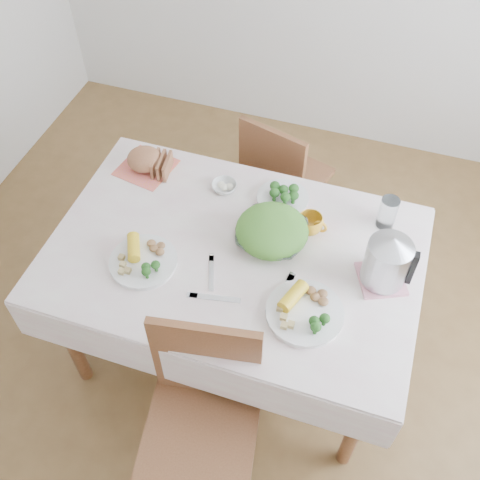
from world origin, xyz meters
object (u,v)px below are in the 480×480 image
(salad_bowl, at_px, (272,235))
(dinner_plate_left, at_px, (143,262))
(dining_table, at_px, (235,304))
(yellow_mug, at_px, (310,224))
(electric_kettle, at_px, (387,261))
(dinner_plate_right, at_px, (305,313))
(chair_far, at_px, (287,171))
(chair_near, at_px, (200,436))

(salad_bowl, bearing_deg, dinner_plate_left, -148.73)
(dining_table, bearing_deg, salad_bowl, 38.49)
(yellow_mug, distance_m, electric_kettle, 0.37)
(dinner_plate_right, distance_m, electric_kettle, 0.37)
(salad_bowl, height_order, dinner_plate_left, salad_bowl)
(salad_bowl, relative_size, dinner_plate_right, 0.95)
(dining_table, distance_m, chair_far, 0.84)
(dining_table, bearing_deg, yellow_mug, 37.77)
(chair_far, bearing_deg, electric_kettle, 142.11)
(dining_table, relative_size, salad_bowl, 5.01)
(dinner_plate_left, relative_size, dinner_plate_right, 0.93)
(chair_near, relative_size, chair_far, 1.09)
(dining_table, height_order, salad_bowl, salad_bowl)
(chair_near, xyz_separation_m, electric_kettle, (0.51, 0.70, 0.42))
(dining_table, relative_size, yellow_mug, 13.08)
(dining_table, relative_size, chair_far, 1.63)
(dinner_plate_left, distance_m, dinner_plate_right, 0.67)
(dining_table, distance_m, yellow_mug, 0.54)
(chair_near, relative_size, yellow_mug, 8.72)
(dinner_plate_right, bearing_deg, yellow_mug, 101.33)
(chair_far, bearing_deg, salad_bowl, 114.79)
(chair_far, distance_m, electric_kettle, 1.06)
(dinner_plate_right, bearing_deg, salad_bowl, 125.47)
(chair_near, xyz_separation_m, dinner_plate_left, (-0.40, 0.48, 0.31))
(chair_near, bearing_deg, yellow_mug, 68.70)
(dinner_plate_right, xyz_separation_m, yellow_mug, (-0.08, 0.41, 0.03))
(salad_bowl, xyz_separation_m, dinner_plate_left, (-0.45, -0.27, -0.02))
(dining_table, relative_size, dinner_plate_left, 5.14)
(chair_near, relative_size, electric_kettle, 3.92)
(dining_table, bearing_deg, dinner_plate_right, -30.24)
(chair_far, relative_size, dinner_plate_right, 2.93)
(dining_table, xyz_separation_m, yellow_mug, (0.26, 0.20, 0.43))
(chair_far, height_order, yellow_mug, chair_far)
(dining_table, distance_m, chair_near, 0.66)
(chair_far, xyz_separation_m, dinner_plate_left, (-0.34, -1.01, 0.31))
(chair_near, distance_m, salad_bowl, 0.82)
(chair_far, relative_size, electric_kettle, 3.61)
(chair_far, distance_m, dinner_plate_left, 1.10)
(dinner_plate_right, relative_size, electric_kettle, 1.23)
(salad_bowl, bearing_deg, electric_kettle, -6.95)
(chair_far, bearing_deg, dinner_plate_left, 87.47)
(chair_near, bearing_deg, salad_bowl, 77.16)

